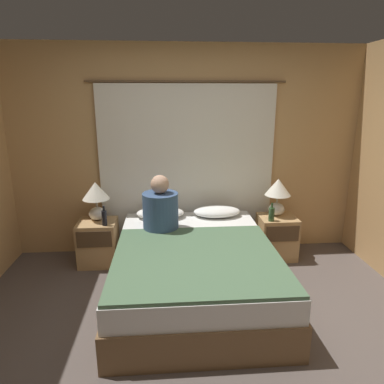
{
  "coord_description": "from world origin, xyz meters",
  "views": [
    {
      "loc": [
        -0.25,
        -2.28,
        1.91
      ],
      "look_at": [
        0.0,
        1.04,
        0.98
      ],
      "focal_mm": 32.0,
      "sensor_mm": 36.0,
      "label": 1
    }
  ],
  "objects_px": {
    "lamp_left": "(96,196)",
    "person_left_in_bed": "(160,209)",
    "lamp_right": "(278,192)",
    "pillow_right": "(217,211)",
    "bed": "(194,270)",
    "nightstand_right": "(277,237)",
    "pillow_left": "(160,213)",
    "beer_bottle_on_left_stand": "(104,218)",
    "beer_bottle_on_right_stand": "(271,214)",
    "nightstand_left": "(98,242)"
  },
  "relations": [
    {
      "from": "bed",
      "to": "nightstand_left",
      "type": "bearing_deg",
      "value": 144.85
    },
    {
      "from": "bed",
      "to": "beer_bottle_on_right_stand",
      "type": "relative_size",
      "value": 9.3
    },
    {
      "from": "nightstand_left",
      "to": "lamp_left",
      "type": "height_order",
      "value": "lamp_left"
    },
    {
      "from": "nightstand_right",
      "to": "beer_bottle_on_right_stand",
      "type": "distance_m",
      "value": 0.38
    },
    {
      "from": "lamp_right",
      "to": "pillow_left",
      "type": "distance_m",
      "value": 1.42
    },
    {
      "from": "person_left_in_bed",
      "to": "beer_bottle_on_left_stand",
      "type": "distance_m",
      "value": 0.68
    },
    {
      "from": "pillow_right",
      "to": "lamp_left",
      "type": "bearing_deg",
      "value": 179.4
    },
    {
      "from": "lamp_left",
      "to": "pillow_left",
      "type": "height_order",
      "value": "lamp_left"
    },
    {
      "from": "bed",
      "to": "lamp_left",
      "type": "bearing_deg",
      "value": 142.34
    },
    {
      "from": "bed",
      "to": "pillow_left",
      "type": "xyz_separation_m",
      "value": [
        -0.34,
        0.81,
        0.33
      ]
    },
    {
      "from": "lamp_right",
      "to": "pillow_right",
      "type": "distance_m",
      "value": 0.76
    },
    {
      "from": "lamp_left",
      "to": "pillow_right",
      "type": "bearing_deg",
      "value": -0.6
    },
    {
      "from": "lamp_right",
      "to": "pillow_right",
      "type": "relative_size",
      "value": 0.81
    },
    {
      "from": "nightstand_right",
      "to": "beer_bottle_on_right_stand",
      "type": "relative_size",
      "value": 2.4
    },
    {
      "from": "lamp_left",
      "to": "person_left_in_bed",
      "type": "height_order",
      "value": "person_left_in_bed"
    },
    {
      "from": "pillow_left",
      "to": "person_left_in_bed",
      "type": "height_order",
      "value": "person_left_in_bed"
    },
    {
      "from": "pillow_left",
      "to": "pillow_right",
      "type": "height_order",
      "value": "same"
    },
    {
      "from": "nightstand_left",
      "to": "nightstand_right",
      "type": "relative_size",
      "value": 1.0
    },
    {
      "from": "bed",
      "to": "beer_bottle_on_right_stand",
      "type": "xyz_separation_m",
      "value": [
        0.95,
        0.63,
        0.34
      ]
    },
    {
      "from": "beer_bottle_on_left_stand",
      "to": "beer_bottle_on_right_stand",
      "type": "bearing_deg",
      "value": 0.0
    },
    {
      "from": "lamp_left",
      "to": "beer_bottle_on_left_stand",
      "type": "height_order",
      "value": "lamp_left"
    },
    {
      "from": "nightstand_right",
      "to": "person_left_in_bed",
      "type": "relative_size",
      "value": 0.86
    },
    {
      "from": "lamp_right",
      "to": "person_left_in_bed",
      "type": "xyz_separation_m",
      "value": [
        -1.39,
        -0.39,
        -0.04
      ]
    },
    {
      "from": "bed",
      "to": "nightstand_right",
      "type": "relative_size",
      "value": 3.88
    },
    {
      "from": "pillow_left",
      "to": "beer_bottle_on_right_stand",
      "type": "distance_m",
      "value": 1.29
    },
    {
      "from": "lamp_left",
      "to": "lamp_right",
      "type": "xyz_separation_m",
      "value": [
        2.13,
        0.0,
        0.0
      ]
    },
    {
      "from": "person_left_in_bed",
      "to": "nightstand_left",
      "type": "bearing_deg",
      "value": 156.71
    },
    {
      "from": "person_left_in_bed",
      "to": "lamp_left",
      "type": "bearing_deg",
      "value": 152.19
    },
    {
      "from": "lamp_right",
      "to": "beer_bottle_on_left_stand",
      "type": "height_order",
      "value": "lamp_right"
    },
    {
      "from": "bed",
      "to": "beer_bottle_on_left_stand",
      "type": "xyz_separation_m",
      "value": [
        -0.95,
        0.63,
        0.35
      ]
    },
    {
      "from": "lamp_left",
      "to": "pillow_right",
      "type": "height_order",
      "value": "lamp_left"
    },
    {
      "from": "bed",
      "to": "person_left_in_bed",
      "type": "relative_size",
      "value": 3.35
    },
    {
      "from": "nightstand_left",
      "to": "beer_bottle_on_left_stand",
      "type": "distance_m",
      "value": 0.39
    },
    {
      "from": "lamp_left",
      "to": "beer_bottle_on_right_stand",
      "type": "relative_size",
      "value": 2.09
    },
    {
      "from": "nightstand_right",
      "to": "bed",
      "type": "bearing_deg",
      "value": -144.85
    },
    {
      "from": "lamp_right",
      "to": "person_left_in_bed",
      "type": "height_order",
      "value": "person_left_in_bed"
    },
    {
      "from": "pillow_right",
      "to": "beer_bottle_on_left_stand",
      "type": "height_order",
      "value": "beer_bottle_on_left_stand"
    },
    {
      "from": "pillow_right",
      "to": "person_left_in_bed",
      "type": "relative_size",
      "value": 0.92
    },
    {
      "from": "lamp_left",
      "to": "bed",
      "type": "bearing_deg",
      "value": -37.66
    },
    {
      "from": "lamp_right",
      "to": "pillow_left",
      "type": "bearing_deg",
      "value": -179.4
    },
    {
      "from": "beer_bottle_on_right_stand",
      "to": "bed",
      "type": "bearing_deg",
      "value": -146.35
    },
    {
      "from": "beer_bottle_on_left_stand",
      "to": "lamp_left",
      "type": "bearing_deg",
      "value": 120.33
    },
    {
      "from": "beer_bottle_on_left_stand",
      "to": "nightstand_right",
      "type": "bearing_deg",
      "value": 3.46
    },
    {
      "from": "lamp_left",
      "to": "nightstand_right",
      "type": "bearing_deg",
      "value": -1.93
    },
    {
      "from": "lamp_left",
      "to": "lamp_right",
      "type": "distance_m",
      "value": 2.13
    },
    {
      "from": "lamp_right",
      "to": "pillow_right",
      "type": "height_order",
      "value": "lamp_right"
    },
    {
      "from": "nightstand_right",
      "to": "pillow_left",
      "type": "relative_size",
      "value": 0.94
    },
    {
      "from": "lamp_right",
      "to": "pillow_left",
      "type": "xyz_separation_m",
      "value": [
        -1.4,
        -0.01,
        -0.22
      ]
    },
    {
      "from": "bed",
      "to": "lamp_left",
      "type": "xyz_separation_m",
      "value": [
        -1.07,
        0.82,
        0.55
      ]
    },
    {
      "from": "bed",
      "to": "beer_bottle_on_right_stand",
      "type": "distance_m",
      "value": 1.19
    }
  ]
}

